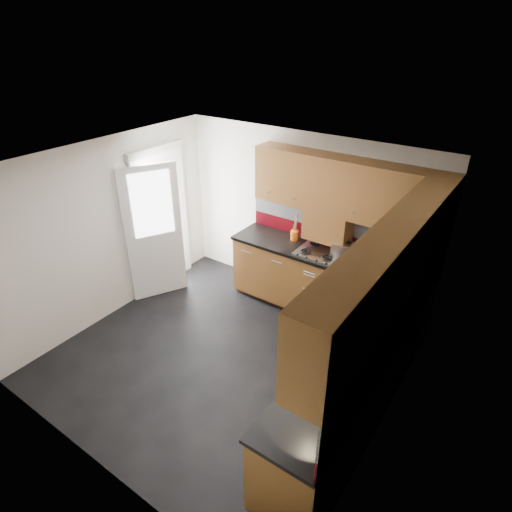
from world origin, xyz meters
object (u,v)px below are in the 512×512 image
Objects in this scene: utensil_pot at (295,234)px; food_processor at (393,289)px; toaster at (341,250)px; gas_hob at (320,252)px.

utensil_pot is 1.35× the size of food_processor.
utensil_pot is 1.19× the size of toaster.
food_processor is (0.87, -0.57, 0.03)m from toaster.
toaster is at bearing 16.18° from gas_hob.
utensil_pot reaches higher than toaster.
gas_hob is 2.08× the size of food_processor.
gas_hob is 1.83× the size of toaster.
food_processor is at bearing -21.72° from utensil_pot.
gas_hob is 1.54× the size of utensil_pot.
utensil_pot is at bearing 162.58° from gas_hob.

